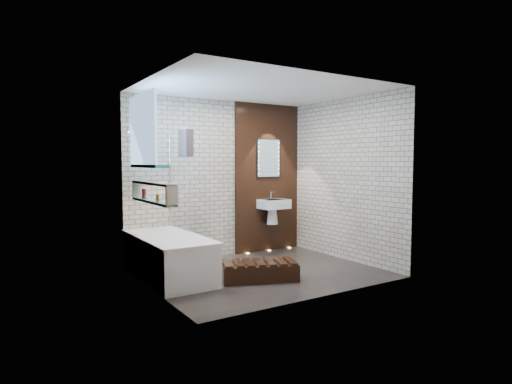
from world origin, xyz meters
TOP-DOWN VIEW (x-y plane):
  - ground at (0.00, 0.00)m, footprint 3.20×3.20m
  - room_shell at (0.00, 0.00)m, footprint 3.24×3.20m
  - walnut_panel at (0.95, 1.27)m, footprint 1.30×0.06m
  - clerestory_window at (-1.57, 0.35)m, footprint 0.18×1.00m
  - display_niche at (-1.53, 0.15)m, footprint 0.14×1.30m
  - bathtub at (-1.22, 0.45)m, footprint 0.79×1.74m
  - bath_screen at (-0.87, 0.89)m, footprint 0.01×0.78m
  - towel at (-0.87, 0.65)m, footprint 0.11×0.29m
  - shower_head at (-1.30, 0.95)m, footprint 0.18×0.18m
  - washbasin at (0.95, 1.07)m, footprint 0.50×0.36m
  - led_mirror at (0.95, 1.23)m, footprint 0.50×0.02m
  - walnut_step at (-0.23, -0.30)m, footprint 1.10×0.78m
  - niche_bottles at (-1.53, 0.34)m, footprint 0.05×0.58m
  - sill_vases at (-1.50, 0.44)m, footprint 0.20×0.50m
  - floor_uplights at (0.95, 1.20)m, footprint 0.96×0.06m

SIDE VIEW (x-z plane):
  - ground at x=0.00m, z-range 0.00..0.00m
  - floor_uplights at x=0.95m, z-range 0.00..0.01m
  - walnut_step at x=-0.23m, z-range 0.00..0.22m
  - bathtub at x=-1.22m, z-range -0.06..0.64m
  - washbasin at x=0.95m, z-range 0.50..1.08m
  - niche_bottles at x=-1.53m, z-range 1.09..1.22m
  - display_niche at x=-1.53m, z-range 1.07..1.33m
  - bath_screen at x=-0.87m, z-range 0.58..1.98m
  - walnut_panel at x=0.95m, z-range 0.00..2.60m
  - room_shell at x=0.00m, z-range 0.00..2.60m
  - led_mirror at x=0.95m, z-range 1.30..2.00m
  - sill_vases at x=-1.50m, z-range 1.49..1.84m
  - towel at x=-0.87m, z-range 1.66..2.04m
  - clerestory_window at x=-1.57m, z-range 1.43..2.37m
  - shower_head at x=-1.30m, z-range 1.99..2.01m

